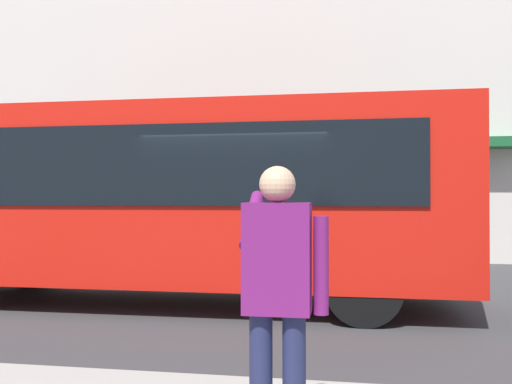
% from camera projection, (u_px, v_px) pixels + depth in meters
% --- Properties ---
extents(ground_plane, '(60.00, 60.00, 0.00)m').
position_uv_depth(ground_plane, '(246.00, 308.00, 8.14)').
color(ground_plane, '#38383A').
extents(building_facade_far, '(28.00, 1.55, 12.00)m').
position_uv_depth(building_facade_far, '(292.00, 40.00, 14.91)').
color(building_facade_far, beige).
rests_on(building_facade_far, ground_plane).
extents(red_bus, '(9.05, 2.54, 3.08)m').
position_uv_depth(red_bus, '(167.00, 196.00, 8.60)').
color(red_bus, red).
rests_on(red_bus, ground_plane).
extents(pedestrian_photographer, '(0.53, 0.52, 1.70)m').
position_uv_depth(pedestrian_photographer, '(278.00, 284.00, 3.26)').
color(pedestrian_photographer, '#1E2347').
rests_on(pedestrian_photographer, sidewalk_curb).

